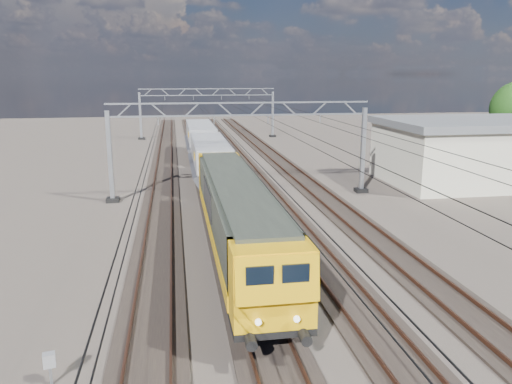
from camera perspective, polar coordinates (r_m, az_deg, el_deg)
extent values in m
plane|color=#2A2420|center=(34.08, -0.73, -2.13)|extent=(160.00, 160.00, 0.00)
cube|color=black|center=(33.72, -10.87, -2.43)|extent=(2.60, 140.00, 0.12)
cube|color=brown|center=(33.71, -12.10, -2.22)|extent=(0.08, 140.00, 0.16)
cube|color=brown|center=(33.67, -9.65, -2.13)|extent=(0.08, 140.00, 0.16)
cube|color=black|center=(33.83, -4.08, -2.17)|extent=(2.60, 140.00, 0.12)
cube|color=brown|center=(33.74, -5.30, -1.96)|extent=(0.08, 140.00, 0.16)
cube|color=brown|center=(33.86, -2.87, -1.86)|extent=(0.08, 140.00, 0.16)
cube|color=black|center=(34.41, 2.57, -1.89)|extent=(2.60, 140.00, 0.12)
cube|color=brown|center=(34.23, 1.39, -1.68)|extent=(0.08, 140.00, 0.16)
cube|color=brown|center=(34.52, 3.74, -1.58)|extent=(0.08, 140.00, 0.16)
cube|color=black|center=(35.43, 8.92, -1.59)|extent=(2.60, 140.00, 0.12)
cube|color=brown|center=(35.17, 7.81, -1.39)|extent=(0.08, 140.00, 0.16)
cube|color=brown|center=(35.62, 10.03, -1.29)|extent=(0.08, 140.00, 0.16)
cube|color=#9CA3AA|center=(37.22, -16.35, 3.85)|extent=(0.30, 0.30, 6.60)
cube|color=#9CA3AA|center=(39.64, 12.11, 4.64)|extent=(0.30, 0.30, 6.60)
cube|color=black|center=(37.83, -16.04, -0.86)|extent=(0.90, 0.90, 0.30)
cube|color=black|center=(40.22, 11.90, 0.21)|extent=(0.90, 0.90, 0.30)
cube|color=#9CA3AA|center=(36.86, -1.71, 10.16)|extent=(19.30, 0.18, 0.12)
cube|color=#9CA3AA|center=(36.92, -1.70, 8.77)|extent=(19.30, 0.18, 0.12)
cube|color=#9CA3AA|center=(36.72, -14.83, 9.02)|extent=(1.03, 0.10, 0.94)
cube|color=#9CA3AA|center=(36.58, -11.08, 9.19)|extent=(1.03, 0.10, 0.94)
cube|color=#9CA3AA|center=(36.59, -7.32, 9.33)|extent=(1.03, 0.10, 0.94)
cube|color=#9CA3AA|center=(36.75, -3.56, 9.43)|extent=(1.03, 0.10, 0.94)
cube|color=#9CA3AA|center=(37.07, 0.14, 9.49)|extent=(1.03, 0.10, 0.94)
cube|color=#9CA3AA|center=(37.53, 3.77, 9.51)|extent=(1.03, 0.10, 0.94)
cube|color=#9CA3AA|center=(38.14, 7.30, 9.49)|extent=(1.03, 0.10, 0.94)
cube|color=#9CA3AA|center=(38.88, 10.70, 9.44)|extent=(1.03, 0.10, 0.94)
cube|color=#9CA3AA|center=(36.64, -11.13, 7.98)|extent=(0.06, 0.06, 0.65)
cube|color=#9CA3AA|center=(36.74, -4.82, 8.19)|extent=(0.06, 0.06, 0.65)
cube|color=#9CA3AA|center=(37.27, 1.39, 8.31)|extent=(0.06, 0.06, 0.65)
cube|color=#9CA3AA|center=(38.21, 7.35, 8.33)|extent=(0.06, 0.06, 0.65)
cube|color=#9CA3AA|center=(72.85, -13.08, 8.43)|extent=(0.30, 0.30, 6.60)
cube|color=#9CA3AA|center=(74.12, 1.91, 8.84)|extent=(0.30, 0.30, 6.60)
cube|color=black|center=(73.17, -12.95, 5.98)|extent=(0.90, 0.90, 0.30)
cube|color=black|center=(74.43, 1.89, 6.43)|extent=(0.90, 0.90, 0.30)
cube|color=#9CA3AA|center=(72.67, -5.59, 11.66)|extent=(19.30, 0.18, 0.12)
cube|color=#9CA3AA|center=(72.70, -5.57, 10.95)|extent=(19.30, 0.18, 0.12)
cube|color=#9CA3AA|center=(72.60, -12.26, 11.07)|extent=(1.03, 0.10, 0.94)
cube|color=#9CA3AA|center=(72.53, -10.35, 11.15)|extent=(1.03, 0.10, 0.94)
cube|color=#9CA3AA|center=(72.53, -8.44, 11.22)|extent=(1.03, 0.10, 0.94)
cube|color=#9CA3AA|center=(72.62, -6.53, 11.28)|extent=(1.03, 0.10, 0.94)
cube|color=#9CA3AA|center=(72.78, -4.63, 11.33)|extent=(1.03, 0.10, 0.94)
cube|color=#9CA3AA|center=(73.01, -2.73, 11.36)|extent=(1.03, 0.10, 0.94)
cube|color=#9CA3AA|center=(73.33, -0.85, 11.38)|extent=(1.03, 0.10, 0.94)
cube|color=#9CA3AA|center=(73.72, 1.01, 11.39)|extent=(1.03, 0.10, 0.94)
cube|color=#9CA3AA|center=(72.56, -10.38, 10.54)|extent=(0.06, 0.06, 0.65)
cube|color=#9CA3AA|center=(72.61, -7.17, 10.65)|extent=(0.06, 0.06, 0.65)
cube|color=#9CA3AA|center=(72.88, -3.97, 10.73)|extent=(0.06, 0.06, 0.65)
cube|color=#9CA3AA|center=(73.37, -0.80, 10.78)|extent=(0.06, 0.06, 0.65)
cylinder|color=black|center=(40.65, -10.96, 8.03)|extent=(0.03, 140.00, 0.03)
cylinder|color=black|center=(40.61, -10.99, 8.73)|extent=(0.03, 140.00, 0.03)
cylinder|color=black|center=(40.74, -5.27, 8.23)|extent=(0.03, 140.00, 0.03)
cylinder|color=black|center=(40.70, -5.29, 8.93)|extent=(0.03, 140.00, 0.03)
cylinder|color=black|center=(41.22, 0.34, 8.34)|extent=(0.03, 140.00, 0.03)
cylinder|color=black|center=(41.18, 0.34, 9.03)|extent=(0.03, 140.00, 0.03)
cylinder|color=black|center=(42.07, 5.78, 8.38)|extent=(0.03, 140.00, 0.03)
cylinder|color=black|center=(42.03, 5.79, 9.06)|extent=(0.03, 140.00, 0.03)
cube|color=black|center=(19.42, 0.18, -12.07)|extent=(2.20, 3.60, 0.60)
cube|color=black|center=(31.56, -3.73, -2.01)|extent=(2.20, 3.60, 0.60)
cube|color=black|center=(25.26, -2.27, -5.03)|extent=(2.65, 20.00, 0.25)
cube|color=black|center=(25.39, -2.26, -5.84)|extent=(2.20, 4.50, 0.75)
cube|color=#282D26|center=(24.85, -2.30, -1.92)|extent=(2.65, 17.00, 2.60)
cube|color=#DA9F0B|center=(25.02, -5.34, -4.25)|extent=(0.04, 17.00, 0.60)
cube|color=#DA9F0B|center=(25.33, 0.75, -3.97)|extent=(0.04, 17.00, 0.60)
cube|color=black|center=(25.61, -5.59, -0.70)|extent=(0.05, 5.00, 1.40)
cube|color=black|center=(25.92, 0.39, -0.47)|extent=(0.05, 5.00, 1.40)
cube|color=#282D26|center=(24.53, -2.33, 1.17)|extent=(2.25, 18.00, 0.15)
cube|color=#DA9F0B|center=(16.35, 1.72, -10.22)|extent=(2.65, 1.80, 2.60)
cube|color=#DA9F0B|center=(15.30, 2.42, -9.90)|extent=(2.60, 0.46, 1.52)
cube|color=black|center=(15.07, 0.42, -9.84)|extent=(0.85, 0.08, 0.75)
cube|color=black|center=(15.28, 4.55, -9.55)|extent=(0.85, 0.08, 0.75)
cylinder|color=black|center=(15.79, -0.61, -16.81)|extent=(0.36, 0.50, 0.36)
cylinder|color=black|center=(16.10, 5.63, -16.24)|extent=(0.36, 0.50, 0.36)
cylinder|color=white|center=(15.62, 0.26, -14.65)|extent=(0.20, 0.08, 0.20)
cylinder|color=white|center=(15.85, 4.68, -14.28)|extent=(0.20, 0.08, 0.20)
cube|color=#DA9F0B|center=(33.67, -4.22, 2.11)|extent=(2.65, 1.80, 2.60)
cube|color=#DA9F0B|center=(34.51, -4.38, 3.22)|extent=(2.60, 0.46, 1.52)
cube|color=black|center=(34.55, -5.30, 3.38)|extent=(0.85, 0.08, 0.75)
cube|color=black|center=(34.64, -3.49, 3.44)|extent=(0.85, 0.08, 0.75)
cylinder|color=black|center=(35.07, -5.74, 0.19)|extent=(0.36, 0.50, 0.36)
cylinder|color=black|center=(35.21, -2.98, 0.29)|extent=(0.36, 0.50, 0.36)
cylinder|color=white|center=(34.86, -5.34, 1.13)|extent=(0.20, 0.08, 0.20)
cylinder|color=white|center=(34.96, -3.38, 1.20)|extent=(0.20, 0.08, 0.20)
cube|color=black|center=(38.05, -4.74, 0.59)|extent=(2.20, 2.60, 0.55)
cube|color=black|center=(46.85, -5.65, 2.98)|extent=(2.20, 2.60, 0.55)
cube|color=black|center=(42.37, -5.25, 2.38)|extent=(2.40, 13.00, 0.20)
cube|color=gray|center=(42.08, -5.30, 4.68)|extent=(2.80, 12.00, 1.80)
cube|color=#404147|center=(42.23, -6.55, 2.96)|extent=(1.48, 12.00, 1.36)
cube|color=#404147|center=(42.36, -3.98, 3.05)|extent=(1.48, 12.00, 1.36)
cube|color=#DA9F0B|center=(39.03, -7.06, 4.11)|extent=(0.04, 1.20, 0.50)
cube|color=black|center=(51.96, -6.03, 3.99)|extent=(2.20, 2.60, 0.55)
cube|color=black|center=(60.85, -6.55, 5.34)|extent=(2.20, 2.60, 0.55)
cube|color=black|center=(56.35, -6.32, 5.08)|extent=(2.40, 13.00, 0.20)
cube|color=gray|center=(56.13, -6.36, 6.82)|extent=(2.80, 12.00, 1.80)
cube|color=#404147|center=(56.24, -7.30, 5.52)|extent=(1.48, 12.00, 1.36)
cube|color=#404147|center=(56.34, -5.36, 5.59)|extent=(1.48, 12.00, 1.36)
cube|color=#DA9F0B|center=(53.09, -7.73, 6.52)|extent=(0.04, 1.20, 0.50)
cube|color=#9CA3AA|center=(17.01, -22.40, -18.84)|extent=(0.09, 0.09, 0.61)
cube|color=#9C9FA4|center=(16.75, -22.56, -17.31)|extent=(0.39, 0.33, 0.44)
cube|color=beige|center=(47.43, 25.41, 3.94)|extent=(18.00, 10.00, 4.80)
cube|color=slate|center=(47.12, 25.74, 7.17)|extent=(18.60, 10.60, 0.60)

